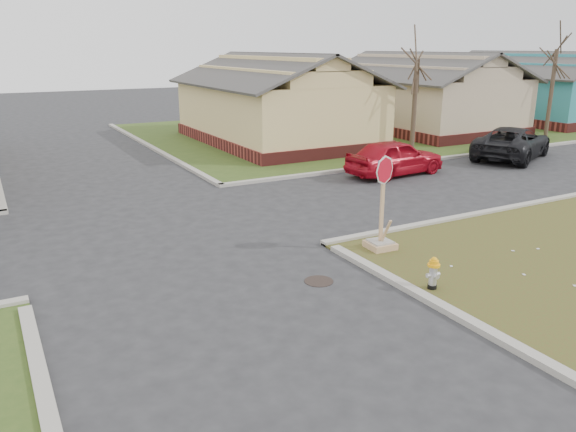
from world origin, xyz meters
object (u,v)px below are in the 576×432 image
dark_pickup (512,143)px  fire_hydrant (433,271)px  stop_sign (381,229)px  red_sedan (395,157)px

dark_pickup → fire_hydrant: bearing=100.2°
dark_pickup → stop_sign: bearing=93.3°
fire_hydrant → dark_pickup: (13.35, 9.34, 0.29)m
red_sedan → fire_hydrant: bearing=140.5°
stop_sign → dark_pickup: bearing=31.7°
stop_sign → red_sedan: size_ratio=0.57×
red_sedan → dark_pickup: dark_pickup is taller
fire_hydrant → red_sedan: (6.43, 9.19, 0.28)m
fire_hydrant → red_sedan: red_sedan is taller
fire_hydrant → red_sedan: bearing=63.8°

